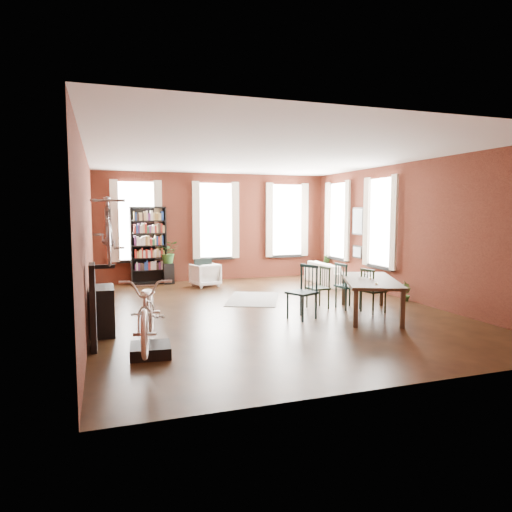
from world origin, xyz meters
name	(u,v)px	position (x,y,z in m)	size (l,w,h in m)	color
room	(267,208)	(0.25, 0.62, 2.14)	(9.00, 9.04, 3.22)	black
dining_table	(370,297)	(1.78, -1.16, 0.37)	(0.97, 2.14, 0.73)	#4A3B2C
dining_chair_a	(302,292)	(0.37, -1.00, 0.52)	(0.48, 0.48, 1.03)	#173134
dining_chair_b	(318,288)	(1.09, -0.23, 0.44)	(0.41, 0.41, 0.88)	black
dining_chair_c	(373,291)	(2.00, -0.94, 0.45)	(0.42, 0.42, 0.90)	black
dining_chair_d	(348,286)	(1.70, -0.45, 0.48)	(0.45, 0.45, 0.97)	#183431
bookshelf	(149,246)	(-2.00, 4.30, 1.10)	(1.00, 0.32, 2.20)	black
white_armchair	(205,274)	(-0.58, 3.37, 0.35)	(0.68, 0.64, 0.70)	white
cream_sofa	(332,270)	(2.95, 2.60, 0.41)	(2.08, 0.61, 0.81)	beige
striped_rug	(253,299)	(0.10, 1.16, 0.01)	(1.14, 1.82, 0.01)	black
bike_trainer	(151,350)	(-2.63, -2.39, 0.08)	(0.57, 0.57, 0.16)	black
bike_wall_rack	(93,307)	(-3.40, -1.80, 0.65)	(0.16, 0.60, 1.30)	black
console_table	(102,310)	(-3.28, -0.90, 0.40)	(0.40, 0.80, 0.80)	black
plant_stand	(168,274)	(-1.48, 4.13, 0.30)	(0.30, 0.30, 0.59)	black
plant_by_sofa	(325,272)	(3.37, 3.85, 0.16)	(0.40, 0.73, 0.33)	#2B5220
plant_small	(406,298)	(3.37, -0.21, 0.08)	(0.24, 0.46, 0.17)	#2F6227
bicycle_floor	(148,278)	(-2.64, -2.40, 1.14)	(0.68, 1.02, 1.94)	silver
bicycle_hung	(108,207)	(-3.15, -1.80, 2.13)	(0.47, 1.00, 1.66)	#A5A8AD
plant_on_stand	(169,255)	(-1.46, 4.15, 0.84)	(0.57, 0.63, 0.50)	#2A5D25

